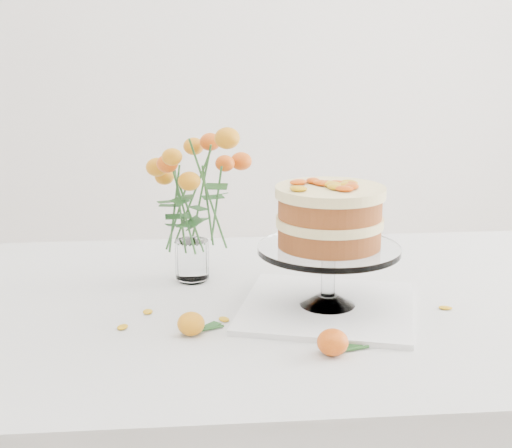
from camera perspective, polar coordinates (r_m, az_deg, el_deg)
The scene contains 12 objects.
table at distance 1.44m, azimuth 2.12°, elevation -9.08°, with size 1.43×0.93×0.76m.
napkin at distance 1.36m, azimuth 5.72°, elevation -6.64°, with size 0.31×0.31×0.01m, color white.
cake_stand at distance 1.31m, azimuth 5.90°, elevation 0.07°, with size 0.26×0.26×0.24m.
rose_vase at distance 1.46m, azimuth -5.28°, elevation 3.16°, with size 0.29×0.29×0.35m.
loose_rose_near at distance 1.24m, azimuth -5.20°, elevation -7.95°, with size 0.08×0.05×0.04m.
loose_rose_far at distance 1.17m, azimuth 6.18°, elevation -9.40°, with size 0.09×0.05×0.04m.
stray_petal_a at distance 1.30m, azimuth -2.57°, elevation -7.64°, with size 0.03×0.02×0.00m, color #DD9E0E.
stray_petal_b at distance 1.27m, azimuth 2.05°, elevation -8.16°, with size 0.03×0.02×0.00m, color #DD9E0E.
stray_petal_c at distance 1.24m, azimuth 4.13°, elevation -8.79°, with size 0.03×0.02×0.00m, color #DD9E0E.
stray_petal_d at distance 1.35m, azimuth -8.66°, elevation -6.96°, with size 0.03×0.02×0.00m, color #DD9E0E.
stray_petal_e at distance 1.29m, azimuth -10.62°, elevation -8.12°, with size 0.03×0.02×0.00m, color #DD9E0E.
stray_petal_f at distance 1.40m, azimuth 14.92°, elevation -6.51°, with size 0.03×0.02×0.00m, color #DD9E0E.
Camera 1 is at (-0.17, -1.31, 1.25)m, focal length 50.00 mm.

